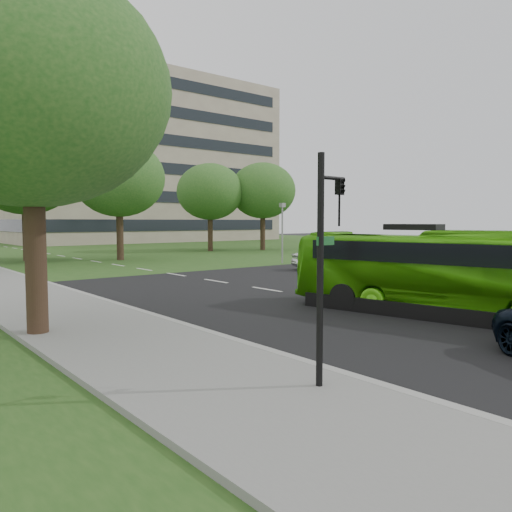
# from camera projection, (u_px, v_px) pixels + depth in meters

# --- Properties ---
(ground) EXTENTS (160.00, 160.00, 0.00)m
(ground) POSITION_uv_depth(u_px,v_px,m) (376.00, 308.00, 17.72)
(ground) COLOR black
(ground) RESTS_ON ground
(street_surfaces) EXTENTS (120.00, 120.00, 0.15)m
(street_surfaces) POSITION_uv_depth(u_px,v_px,m) (108.00, 264.00, 35.06)
(street_surfaces) COLOR black
(street_surfaces) RESTS_ON ground
(office_building) EXTENTS (40.10, 20.10, 25.00)m
(office_building) POSITION_uv_depth(u_px,v_px,m) (143.00, 161.00, 78.58)
(office_building) COLOR gray
(office_building) RESTS_ON ground
(tree_park_b) EXTENTS (7.74, 7.74, 10.15)m
(tree_park_b) POSITION_uv_depth(u_px,v_px,m) (24.00, 172.00, 37.91)
(tree_park_b) COLOR black
(tree_park_b) RESTS_ON ground
(tree_park_c) EXTENTS (7.11, 7.11, 9.45)m
(tree_park_c) POSITION_uv_depth(u_px,v_px,m) (119.00, 178.00, 38.86)
(tree_park_c) COLOR black
(tree_park_c) RESTS_ON ground
(tree_park_d) EXTENTS (6.77, 6.77, 8.96)m
(tree_park_d) POSITION_uv_depth(u_px,v_px,m) (210.00, 192.00, 50.84)
(tree_park_d) COLOR black
(tree_park_d) RESTS_ON ground
(tree_park_e) EXTENTS (6.94, 6.94, 9.25)m
(tree_park_e) POSITION_uv_depth(u_px,v_px,m) (263.00, 191.00, 52.68)
(tree_park_e) COLOR black
(tree_park_e) RESTS_ON ground
(tree_side_near) EXTENTS (7.13, 7.13, 9.48)m
(tree_side_near) POSITION_uv_depth(u_px,v_px,m) (31.00, 89.00, 12.69)
(tree_side_near) COLOR black
(tree_side_near) RESTS_ON ground
(bus) EXTENTS (4.27, 10.23, 2.78)m
(bus) POSITION_uv_depth(u_px,v_px,m) (443.00, 273.00, 16.12)
(bus) COLOR #4CB711
(bus) RESTS_ON ground
(sedan) EXTENTS (4.52, 2.91, 1.41)m
(sedan) POSITION_uv_depth(u_px,v_px,m) (327.00, 259.00, 31.59)
(sedan) COLOR #B8B8BD
(sedan) RESTS_ON ground
(traffic_light) EXTENTS (0.68, 0.19, 4.25)m
(traffic_light) POSITION_uv_depth(u_px,v_px,m) (326.00, 254.00, 8.80)
(traffic_light) COLOR black
(traffic_light) RESTS_ON ground
(camera_pole) EXTENTS (0.43, 0.40, 4.39)m
(camera_pole) POSITION_uv_depth(u_px,v_px,m) (282.00, 224.00, 36.18)
(camera_pole) COLOR gray
(camera_pole) RESTS_ON ground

